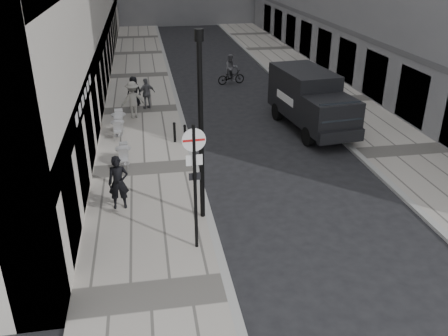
{
  "coord_description": "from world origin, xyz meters",
  "views": [
    {
      "loc": [
        -1.78,
        -6.96,
        8.11
      ],
      "look_at": [
        0.64,
        7.15,
        1.4
      ],
      "focal_mm": 38.0,
      "sensor_mm": 36.0,
      "label": 1
    }
  ],
  "objects_px": {
    "sign_post": "(195,172)",
    "cyclist": "(231,73)",
    "walking_man": "(118,183)",
    "panel_van": "(310,98)",
    "lamppost": "(201,120)"
  },
  "relations": [
    {
      "from": "sign_post",
      "to": "cyclist",
      "type": "bearing_deg",
      "value": 72.54
    },
    {
      "from": "walking_man",
      "to": "panel_van",
      "type": "relative_size",
      "value": 0.31
    },
    {
      "from": "sign_post",
      "to": "lamppost",
      "type": "distance_m",
      "value": 1.96
    },
    {
      "from": "lamppost",
      "to": "panel_van",
      "type": "height_order",
      "value": "lamppost"
    },
    {
      "from": "walking_man",
      "to": "panel_van",
      "type": "distance_m",
      "value": 11.02
    },
    {
      "from": "walking_man",
      "to": "panel_van",
      "type": "bearing_deg",
      "value": 36.41
    },
    {
      "from": "lamppost",
      "to": "cyclist",
      "type": "height_order",
      "value": "lamppost"
    },
    {
      "from": "sign_post",
      "to": "lamppost",
      "type": "xyz_separation_m",
      "value": [
        0.4,
        1.7,
        0.88
      ]
    },
    {
      "from": "walking_man",
      "to": "sign_post",
      "type": "xyz_separation_m",
      "value": [
        2.26,
        -2.73,
        1.5
      ]
    },
    {
      "from": "sign_post",
      "to": "lamppost",
      "type": "relative_size",
      "value": 0.64
    },
    {
      "from": "sign_post",
      "to": "panel_van",
      "type": "xyz_separation_m",
      "value": [
        6.58,
        9.3,
        -1.0
      ]
    },
    {
      "from": "panel_van",
      "to": "cyclist",
      "type": "height_order",
      "value": "panel_van"
    },
    {
      "from": "cyclist",
      "to": "lamppost",
      "type": "bearing_deg",
      "value": -113.33
    },
    {
      "from": "walking_man",
      "to": "panel_van",
      "type": "height_order",
      "value": "panel_van"
    },
    {
      "from": "sign_post",
      "to": "lamppost",
      "type": "bearing_deg",
      "value": 72.94
    }
  ]
}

